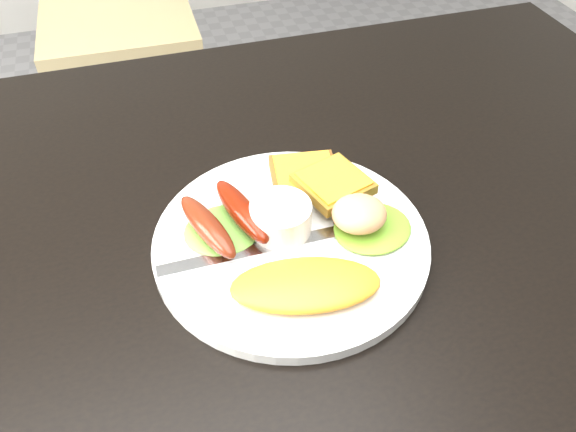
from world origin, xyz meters
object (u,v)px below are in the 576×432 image
Objects in this scene: dining_chair at (117,24)px; plate at (291,241)px; dining_table at (260,242)px; person at (46,19)px.

plate is (0.13, -1.22, 0.31)m from dining_chair.
plate is at bearing -52.58° from dining_table.
plate is at bearing 120.28° from person.
dining_table is 0.05m from plate.
dining_chair is 0.50m from person.
person is at bearing -105.22° from dining_chair.
dining_table reaches higher than dining_chair.
person reaches higher than dining_table.
plate is at bearing -82.59° from dining_chair.
person reaches higher than plate.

